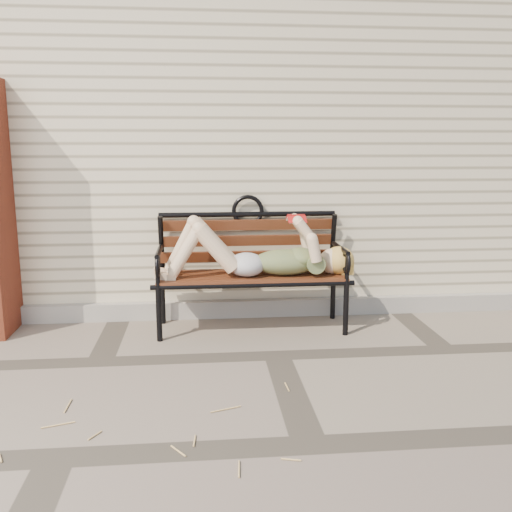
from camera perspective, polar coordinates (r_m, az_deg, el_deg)
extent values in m
plane|color=#766A5B|center=(4.17, 2.13, -9.91)|extent=(80.00, 80.00, 0.00)
cube|color=beige|center=(6.87, -1.19, 11.15)|extent=(8.00, 4.00, 3.00)
cube|color=gray|center=(5.06, 0.66, -5.19)|extent=(8.00, 0.10, 0.15)
cylinder|color=black|center=(4.45, -9.68, -5.66)|extent=(0.04, 0.04, 0.45)
cylinder|color=black|center=(4.88, -9.33, -4.15)|extent=(0.04, 0.04, 0.45)
cylinder|color=black|center=(4.58, 8.98, -5.15)|extent=(0.04, 0.04, 0.45)
cylinder|color=black|center=(4.99, 7.71, -3.74)|extent=(0.04, 0.04, 0.45)
cube|color=#5C2F17|center=(4.61, -0.47, -2.04)|extent=(1.50, 0.48, 0.03)
cylinder|color=black|center=(4.40, -0.21, -2.94)|extent=(1.58, 0.04, 0.04)
cylinder|color=black|center=(4.83, -0.71, -1.67)|extent=(1.58, 0.04, 0.04)
torus|color=black|center=(4.85, -0.83, 4.54)|extent=(0.27, 0.04, 0.27)
ellipsoid|color=#0B424D|center=(4.59, 3.00, -0.60)|extent=(0.53, 0.31, 0.21)
ellipsoid|color=#0B424D|center=(4.60, 4.47, -0.14)|extent=(0.26, 0.30, 0.16)
ellipsoid|color=silver|center=(4.56, -0.94, -0.86)|extent=(0.30, 0.34, 0.19)
sphere|color=beige|center=(4.66, 7.69, -0.50)|extent=(0.22, 0.22, 0.22)
ellipsoid|color=#EBBE58|center=(4.67, 8.29, -0.43)|extent=(0.25, 0.25, 0.23)
cube|color=#A41412|center=(4.54, 4.04, 4.07)|extent=(0.14, 0.02, 0.02)
cube|color=white|center=(4.50, 4.12, 3.67)|extent=(0.14, 0.09, 0.05)
cube|color=white|center=(4.59, 3.95, 3.80)|extent=(0.14, 0.09, 0.05)
cube|color=#A41412|center=(4.50, 4.13, 3.71)|extent=(0.15, 0.09, 0.05)
cube|color=#A41412|center=(4.59, 3.94, 3.86)|extent=(0.15, 0.09, 0.05)
cylinder|color=tan|center=(3.48, 3.53, -14.24)|extent=(0.02, 0.19, 0.01)
cylinder|color=tan|center=(3.44, -3.81, -14.49)|extent=(0.11, 0.10, 0.01)
cylinder|color=tan|center=(3.46, -0.83, -14.34)|extent=(0.10, 0.02, 0.01)
cylinder|color=tan|center=(3.51, -19.46, -14.64)|extent=(0.14, 0.13, 0.01)
cylinder|color=tan|center=(3.72, -13.06, -12.78)|extent=(0.17, 0.05, 0.01)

